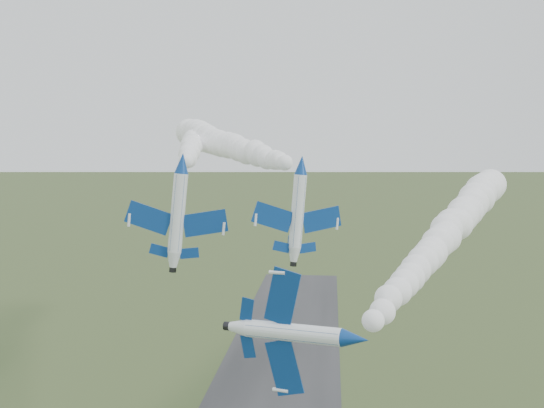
{
  "coord_description": "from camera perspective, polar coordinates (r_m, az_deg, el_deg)",
  "views": [
    {
      "loc": [
        9.94,
        -42.86,
        44.11
      ],
      "look_at": [
        3.56,
        21.87,
        37.77
      ],
      "focal_mm": 40.0,
      "sensor_mm": 36.0,
      "label": 1
    }
  ],
  "objects": [
    {
      "name": "jet_pair_right",
      "position": [
        63.45,
        2.82,
        3.71
      ],
      "size": [
        9.77,
        11.23,
        2.94
      ],
      "rotation": [
        0.0,
        0.08,
        0.4
      ],
      "color": "white"
    },
    {
      "name": "smoke_trail_jet_lead",
      "position": [
        83.05,
        16.73,
        -1.88
      ],
      "size": [
        30.07,
        75.52,
        5.74
      ],
      "primitive_type": null,
      "rotation": [
        0.0,
        0.0,
        -0.32
      ],
      "color": "white"
    },
    {
      "name": "smoke_trail_jet_pair_right",
      "position": [
        96.65,
        -4.46,
        5.69
      ],
      "size": [
        30.21,
        61.43,
        5.49
      ],
      "primitive_type": null,
      "rotation": [
        0.0,
        0.0,
        0.4
      ],
      "color": "white"
    },
    {
      "name": "jet_lead",
      "position": [
        44.42,
        7.86,
        -12.52
      ],
      "size": [
        5.91,
        11.29,
        9.56
      ],
      "rotation": [
        0.0,
        1.54,
        -0.32
      ],
      "color": "white"
    },
    {
      "name": "smoke_trail_jet_pair_left",
      "position": [
        106.69,
        -7.48,
        5.7
      ],
      "size": [
        16.05,
        71.56,
        4.67
      ],
      "primitive_type": null,
      "rotation": [
        0.0,
        0.0,
        0.16
      ],
      "color": "white"
    },
    {
      "name": "jet_pair_left",
      "position": [
        67.24,
        -8.45,
        3.86
      ],
      "size": [
        11.27,
        13.38,
        3.35
      ],
      "rotation": [
        0.0,
        0.1,
        0.16
      ],
      "color": "white"
    }
  ]
}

